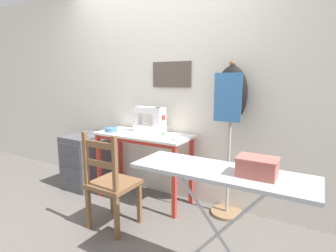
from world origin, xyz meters
name	(u,v)px	position (x,y,z in m)	size (l,w,h in m)	color
ground_plane	(132,207)	(0.00, 0.00, 0.00)	(14.00, 14.00, 0.00)	#5B5651
wall_back	(158,87)	(0.00, 0.53, 1.28)	(10.00, 0.07, 2.55)	silver
sewing_table	(143,144)	(0.00, 0.22, 0.66)	(1.09, 0.46, 0.77)	silver
sewing_machine	(151,121)	(0.04, 0.34, 0.91)	(0.37, 0.17, 0.31)	white
fabric_bowl	(111,130)	(-0.38, 0.14, 0.80)	(0.14, 0.14, 0.05)	teal
scissors	(174,140)	(0.44, 0.13, 0.77)	(0.10, 0.11, 0.01)	silver
thread_spool_near_machine	(163,134)	(0.24, 0.27, 0.79)	(0.03, 0.03, 0.04)	green
wooden_chair	(111,184)	(0.09, -0.39, 0.43)	(0.40, 0.38, 0.92)	brown
filing_cabinet	(87,160)	(-0.87, 0.19, 0.34)	(0.41, 0.56, 0.67)	#4C4C51
dress_form	(231,105)	(0.93, 0.38, 1.12)	(0.32, 0.32, 1.54)	#846647
ironing_board	(220,177)	(1.18, -0.62, 0.78)	(1.09, 0.36, 0.83)	#ADB2B7
storage_box	(257,167)	(1.40, -0.62, 0.88)	(0.22, 0.16, 0.11)	#AD564C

